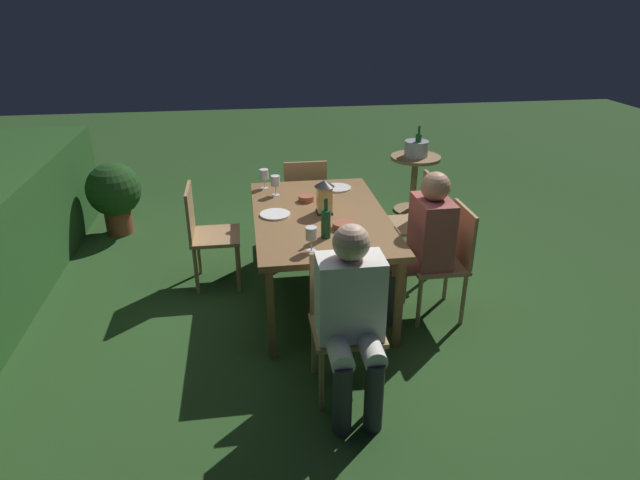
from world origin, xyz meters
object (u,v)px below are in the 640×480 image
person_in_rust (422,240)px  plate_a (275,214)px  potted_plant_by_hedge (114,193)px  green_bottle_on_table (326,223)px  ice_bucket (417,148)px  wine_glass_c (264,175)px  chair_side_left_a (446,256)px  plate_b (338,188)px  dining_table (320,221)px  bowl_bread (306,198)px  chair_head_far (304,197)px  person_in_cream (352,312)px  chair_side_left_b (416,219)px  lantern_centerpiece (324,195)px  bowl_olives (344,225)px  side_table (414,175)px  wine_glass_a (311,235)px  chair_side_right_b (206,231)px  wine_glass_b (275,182)px

person_in_rust → plate_a: person_in_rust is taller
plate_a → potted_plant_by_hedge: size_ratio=0.31×
green_bottle_on_table → ice_bucket: bearing=-31.6°
wine_glass_c → plate_a: 0.65m
chair_side_left_a → plate_b: (0.93, 0.66, 0.25)m
person_in_rust → dining_table: bearing=62.4°
person_in_rust → bowl_bread: person_in_rust is taller
green_bottle_on_table → plate_a: green_bottle_on_table is taller
chair_head_far → person_in_cream: 2.33m
bowl_bread → person_in_rust: bearing=-130.6°
chair_side_left_b → chair_head_far: bearing=52.2°
lantern_centerpiece → person_in_rust: bearing=-120.2°
chair_head_far → plate_b: 0.61m
plate_b → bowl_olives: (-0.86, 0.11, 0.02)m
person_in_cream → side_table: person_in_cream is taller
dining_table → chair_head_far: bearing=0.0°
dining_table → person_in_cream: person_in_cream is taller
wine_glass_a → ice_bucket: bearing=-31.7°
plate_b → side_table: plate_b is taller
person_in_rust → bowl_bread: size_ratio=9.06×
person_in_rust → chair_head_far: bearing=26.2°
chair_head_far → green_bottle_on_table: bearing=179.2°
bowl_olives → wine_glass_a: bearing=140.2°
potted_plant_by_hedge → chair_side_right_b: bearing=-141.1°
chair_head_far → green_bottle_on_table: green_bottle_on_table is taller
plate_b → bowl_bread: (-0.27, 0.31, 0.02)m
person_in_rust → green_bottle_on_table: person_in_rust is taller
person_in_cream → bowl_olives: person_in_cream is taller
person_in_rust → side_table: size_ratio=1.78×
chair_side_left_b → wine_glass_c: bearing=76.9°
lantern_centerpiece → plate_a: size_ratio=1.13×
chair_side_right_b → chair_side_left_a: bearing=-112.2°
person_in_rust → plate_b: bearing=26.7°
green_bottle_on_table → side_table: size_ratio=0.45×
chair_side_left_b → bowl_olives: size_ratio=5.31×
wine_glass_b → ice_bucket: (1.27, -1.63, -0.11)m
plate_b → wine_glass_a: bearing=162.2°
chair_side_right_b → ice_bucket: size_ratio=2.53×
chair_side_left_b → wine_glass_c: 1.37m
dining_table → green_bottle_on_table: bearing=177.2°
chair_side_right_b → chair_side_left_b: bearing=-90.0°
chair_side_right_b → bowl_olives: (-0.66, -1.03, 0.27)m
green_bottle_on_table → plate_a: (0.46, 0.32, -0.10)m
person_in_cream → wine_glass_b: size_ratio=6.80×
person_in_rust → plate_a: size_ratio=4.90×
chair_head_far → wine_glass_b: (-0.59, 0.31, 0.36)m
chair_side_right_b → side_table: chair_side_right_b is taller
lantern_centerpiece → person_in_cream: bearing=178.4°
wine_glass_a → wine_glass_b: (1.11, 0.16, 0.00)m
chair_side_left_a → side_table: chair_side_left_a is taller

